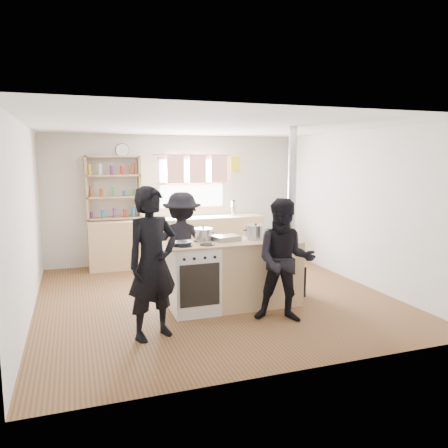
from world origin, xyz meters
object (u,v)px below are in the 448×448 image
(cooking_island, at_px, (235,274))
(stockpot_stove, at_px, (203,235))
(person_far, at_px, (182,244))
(stockpot_counter, at_px, (256,232))
(person_near_right, at_px, (285,261))
(thermos, at_px, (233,208))
(roast_tray, at_px, (226,238))
(person_near_left, at_px, (153,263))
(skillet_greens, at_px, (181,243))
(bread_board, at_px, (285,234))
(flue_heater, at_px, (291,252))

(cooking_island, bearing_deg, stockpot_stove, 161.20)
(person_far, bearing_deg, stockpot_counter, 159.52)
(person_near_right, bearing_deg, thermos, 105.45)
(cooking_island, height_order, person_far, person_far)
(roast_tray, height_order, person_near_left, person_near_left)
(skillet_greens, xyz_separation_m, person_far, (0.23, 0.89, -0.18))
(skillet_greens, distance_m, person_far, 0.94)
(skillet_greens, xyz_separation_m, roast_tray, (0.67, 0.13, 0.01))
(cooking_island, distance_m, roast_tray, 0.52)
(stockpot_counter, distance_m, person_near_left, 1.73)
(skillet_greens, relative_size, person_near_right, 0.24)
(cooking_island, height_order, stockpot_counter, stockpot_counter)
(bread_board, xyz_separation_m, flue_heater, (0.22, 0.24, -0.32))
(flue_heater, height_order, person_far, flue_heater)
(skillet_greens, distance_m, roast_tray, 0.68)
(stockpot_counter, distance_m, person_near_right, 0.78)
(bread_board, bearing_deg, skillet_greens, -177.85)
(bread_board, relative_size, person_near_right, 0.20)
(bread_board, bearing_deg, cooking_island, 178.81)
(thermos, height_order, stockpot_stove, thermos)
(thermos, xyz_separation_m, skillet_greens, (-1.77, -2.84, -0.09))
(thermos, height_order, cooking_island, thermos)
(cooking_island, height_order, bread_board, bread_board)
(person_near_left, relative_size, person_far, 1.12)
(skillet_greens, height_order, stockpot_counter, stockpot_counter)
(skillet_greens, xyz_separation_m, stockpot_stove, (0.36, 0.21, 0.06))
(skillet_greens, distance_m, bread_board, 1.52)
(stockpot_counter, xyz_separation_m, person_near_right, (0.08, -0.74, -0.25))
(thermos, bearing_deg, stockpot_counter, -104.03)
(skillet_greens, bearing_deg, cooking_island, 5.34)
(skillet_greens, bearing_deg, flue_heater, 9.76)
(stockpot_counter, bearing_deg, roast_tray, 176.80)
(stockpot_counter, height_order, person_near_right, person_near_right)
(roast_tray, distance_m, stockpot_counter, 0.43)
(stockpot_counter, height_order, person_near_left, person_near_left)
(skillet_greens, relative_size, person_far, 0.24)
(skillet_greens, bearing_deg, stockpot_stove, 30.62)
(roast_tray, bearing_deg, cooking_island, -29.45)
(thermos, xyz_separation_m, person_near_left, (-2.25, -3.44, -0.18))
(person_near_left, bearing_deg, bread_board, -3.68)
(bread_board, height_order, person_near_right, person_near_right)
(stockpot_counter, height_order, person_far, person_far)
(cooking_island, bearing_deg, skillet_greens, -174.66)
(thermos, distance_m, skillet_greens, 3.35)
(skillet_greens, bearing_deg, thermos, 58.03)
(bread_board, distance_m, person_near_left, 2.11)
(thermos, distance_m, flue_heater, 2.57)
(cooking_island, relative_size, person_near_right, 1.27)
(stockpot_counter, bearing_deg, person_far, 137.72)
(flue_heater, bearing_deg, person_near_left, -157.87)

